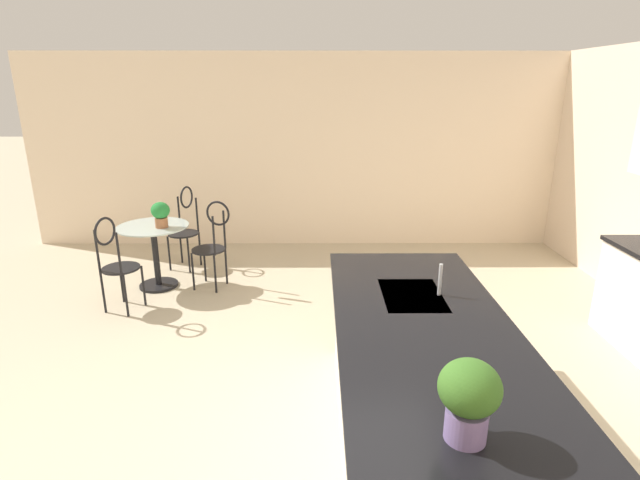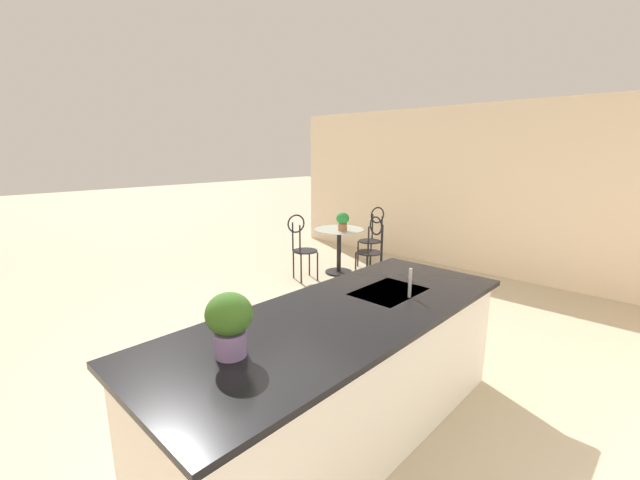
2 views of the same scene
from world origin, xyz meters
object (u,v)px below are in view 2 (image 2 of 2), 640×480
object	(u,v)px
potted_plant_counter_far	(229,320)
potted_plant_on_table	(343,220)
chair_near_window	(371,246)
chair_by_island	(302,244)
chair_toward_desk	(373,234)
bistro_table	(339,247)

from	to	relation	value
potted_plant_counter_far	potted_plant_on_table	bearing A→B (deg)	-147.52
chair_near_window	chair_by_island	distance (m)	1.06
chair_toward_desk	potted_plant_on_table	size ratio (longest dim) A/B	3.60
bistro_table	potted_plant_counter_far	xyz separation A→B (m)	(3.73, 2.46, 0.67)
chair_toward_desk	potted_plant_counter_far	world-z (taller)	potted_plant_counter_far
chair_near_window	chair_toward_desk	xyz separation A→B (m)	(-0.71, -0.50, 0.00)
bistro_table	chair_by_island	size ratio (longest dim) A/B	0.77
bistro_table	chair_toward_desk	world-z (taller)	chair_toward_desk
chair_by_island	potted_plant_counter_far	bearing A→B (deg)	40.74
chair_by_island	potted_plant_on_table	distance (m)	0.75
chair_near_window	potted_plant_on_table	size ratio (longest dim) A/B	3.60
chair_near_window	potted_plant_on_table	world-z (taller)	chair_near_window
potted_plant_on_table	potted_plant_counter_far	xyz separation A→B (m)	(3.67, 2.33, 0.21)
potted_plant_on_table	potted_plant_counter_far	size ratio (longest dim) A/B	0.84
chair_near_window	potted_plant_counter_far	xyz separation A→B (m)	(3.69, 1.79, 0.55)
bistro_table	potted_plant_counter_far	size ratio (longest dim) A/B	2.31
chair_by_island	potted_plant_on_table	size ratio (longest dim) A/B	3.60
potted_plant_on_table	potted_plant_counter_far	distance (m)	4.35
chair_near_window	chair_by_island	world-z (taller)	same
chair_toward_desk	potted_plant_counter_far	xyz separation A→B (m)	(4.40, 2.28, 0.55)
chair_near_window	potted_plant_counter_far	size ratio (longest dim) A/B	3.01
bistro_table	potted_plant_on_table	size ratio (longest dim) A/B	2.77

